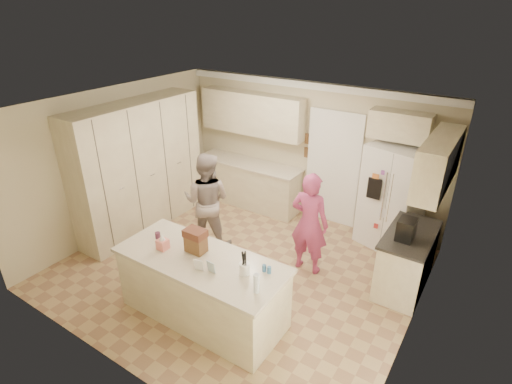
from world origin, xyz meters
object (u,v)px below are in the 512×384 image
Objects in this scene: coffee_maker at (406,229)px; tissue_box at (163,244)px; dollhouse_body at (196,244)px; refrigerator at (392,197)px; teen_boy at (207,201)px; island_base at (203,289)px; utensil_crock at (245,269)px; teen_girl at (309,223)px.

coffee_maker is 2.14× the size of tissue_box.
coffee_maker is 2.84m from dollhouse_body.
refrigerator is at bearing 112.83° from coffee_maker.
teen_boy is at bearing -131.06° from refrigerator.
dollhouse_body is at bearing 146.31° from island_base.
dollhouse_body is at bearing 26.57° from tissue_box.
utensil_crock is 1.67m from teen_girl.
tissue_box is (-1.20, -0.15, -0.00)m from utensil_crock.
refrigerator is at bearing 63.93° from island_base.
teen_boy is (-1.07, 1.43, 0.40)m from island_base.
teen_girl reaches higher than utensil_crock.
teen_boy is at bearing 7.24° from teen_girl.
coffee_maker is 1.38m from teen_girl.
coffee_maker reaches higher than dollhouse_body.
coffee_maker reaches higher than tissue_box.
teen_boy is (-3.12, -0.47, -0.23)m from coffee_maker.
teen_girl is at bearing -104.57° from refrigerator.
island_base is (-1.53, -3.13, -0.46)m from refrigerator.
refrigerator reaches higher than tissue_box.
refrigerator is 12.00× the size of utensil_crock.
utensil_crock is at bearing -3.58° from dollhouse_body.
refrigerator is 3.84m from tissue_box.
island_base is (-2.05, -1.90, -0.63)m from coffee_maker.
teen_girl is (0.70, 1.71, 0.39)m from island_base.
dollhouse_body is 0.16× the size of teen_girl.
coffee_maker is 0.14× the size of island_base.
refrigerator reaches higher than dollhouse_body.
refrigerator is 3.11m from teen_boy.
refrigerator is 6.92× the size of dollhouse_body.
teen_girl is at bearing -171.90° from coffee_maker.
refrigerator is at bearing 60.98° from dollhouse_body.
tissue_box reaches higher than island_base.
island_base is 0.86m from utensil_crock.
tissue_box is at bearing -107.08° from refrigerator.
dollhouse_body is at bearing -103.31° from refrigerator.
refrigerator reaches higher than teen_girl.
refrigerator is at bearing -122.09° from teen_girl.
tissue_box is 0.45m from dollhouse_body.
tissue_box is at bearing -153.43° from dollhouse_body.
dollhouse_body is 0.15× the size of teen_boy.
utensil_crock is (-1.40, -1.85, -0.07)m from coffee_maker.
coffee_maker reaches higher than utensil_crock.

